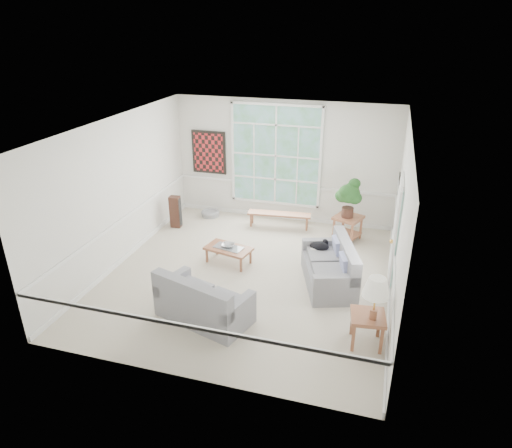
{
  "coord_description": "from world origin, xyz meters",
  "views": [
    {
      "loc": [
        2.36,
        -7.58,
        4.71
      ],
      "look_at": [
        0.1,
        0.2,
        1.05
      ],
      "focal_mm": 32.0,
      "sensor_mm": 36.0,
      "label": 1
    }
  ],
  "objects": [
    {
      "name": "door_sidelight",
      "position": [
        2.71,
        -0.03,
        1.15
      ],
      "size": [
        0.08,
        0.26,
        1.9
      ],
      "primitive_type": "cube",
      "color": "white",
      "rests_on": "wall_right"
    },
    {
      "name": "end_table",
      "position": [
        1.72,
        2.21,
        0.29
      ],
      "size": [
        0.75,
        0.75,
        0.57
      ],
      "primitive_type": "cube",
      "rotation": [
        0.0,
        0.0,
        -0.38
      ],
      "color": "brown",
      "rests_on": "floor"
    },
    {
      "name": "cat",
      "position": [
        1.31,
        0.62,
        0.54
      ],
      "size": [
        0.46,
        0.38,
        0.18
      ],
      "primitive_type": "ellipsoid",
      "rotation": [
        0.0,
        0.0,
        0.31
      ],
      "color": "black",
      "rests_on": "loveseat_right"
    },
    {
      "name": "wall_frame_near",
      "position": [
        2.71,
        1.75,
        1.55
      ],
      "size": [
        0.04,
        0.26,
        0.32
      ],
      "primitive_type": "cube",
      "color": "black",
      "rests_on": "wall_right"
    },
    {
      "name": "pet_bed",
      "position": [
        -1.84,
        2.6,
        0.07
      ],
      "size": [
        0.59,
        0.59,
        0.14
      ],
      "primitive_type": "cylinder",
      "rotation": [
        0.0,
        0.0,
        -0.28
      ],
      "color": "gray",
      "rests_on": "floor"
    },
    {
      "name": "window_bench",
      "position": [
        0.04,
        2.43,
        0.18
      ],
      "size": [
        1.57,
        0.46,
        0.36
      ],
      "primitive_type": "cube",
      "rotation": [
        0.0,
        0.0,
        0.11
      ],
      "color": "brown",
      "rests_on": "floor"
    },
    {
      "name": "loveseat_right",
      "position": [
        1.57,
        0.11,
        0.44
      ],
      "size": [
        1.3,
        1.79,
        0.87
      ],
      "primitive_type": "cube",
      "rotation": [
        0.0,
        0.0,
        0.32
      ],
      "color": "gray",
      "rests_on": "floor"
    },
    {
      "name": "wall_front",
      "position": [
        0.0,
        -3.0,
        1.5
      ],
      "size": [
        5.5,
        0.02,
        3.0
      ],
      "primitive_type": "cube",
      "color": "silver",
      "rests_on": "ground"
    },
    {
      "name": "window_back",
      "position": [
        -0.2,
        2.96,
        1.65
      ],
      "size": [
        2.3,
        0.08,
        2.4
      ],
      "primitive_type": "cube",
      "color": "white",
      "rests_on": "wall_back"
    },
    {
      "name": "side_table",
      "position": [
        2.4,
        -1.51,
        0.27
      ],
      "size": [
        0.59,
        0.59,
        0.54
      ],
      "primitive_type": "cube",
      "rotation": [
        0.0,
        0.0,
        0.13
      ],
      "color": "brown",
      "rests_on": "floor"
    },
    {
      "name": "houseplant",
      "position": [
        1.69,
        2.17,
        1.03
      ],
      "size": [
        0.74,
        0.74,
        0.92
      ],
      "primitive_type": null,
      "rotation": [
        0.0,
        0.0,
        -0.55
      ],
      "color": "#204E1E",
      "rests_on": "end_table"
    },
    {
      "name": "loveseat_front",
      "position": [
        -0.29,
        -1.59,
        0.43
      ],
      "size": [
        1.75,
        1.25,
        0.86
      ],
      "primitive_type": "cube",
      "rotation": [
        0.0,
        0.0,
        -0.3
      ],
      "color": "gray",
      "rests_on": "floor"
    },
    {
      "name": "table_lamp",
      "position": [
        2.47,
        -1.57,
        0.89
      ],
      "size": [
        0.53,
        0.53,
        0.71
      ],
      "primitive_type": null,
      "rotation": [
        0.0,
        0.0,
        0.37
      ],
      "color": "white",
      "rests_on": "side_table"
    },
    {
      "name": "wall_back",
      "position": [
        0.0,
        3.0,
        1.5
      ],
      "size": [
        5.5,
        0.02,
        3.0
      ],
      "primitive_type": "cube",
      "color": "silver",
      "rests_on": "ground"
    },
    {
      "name": "entry_door",
      "position": [
        2.71,
        0.6,
        1.05
      ],
      "size": [
        0.08,
        0.9,
        2.1
      ],
      "primitive_type": "cube",
      "color": "white",
      "rests_on": "floor"
    },
    {
      "name": "floor_speaker",
      "position": [
        -2.4,
        1.74,
        0.4
      ],
      "size": [
        0.26,
        0.21,
        0.79
      ],
      "primitive_type": "cube",
      "rotation": [
        0.0,
        0.0,
        0.08
      ],
      "color": "#3D2118",
      "rests_on": "floor"
    },
    {
      "name": "wall_art",
      "position": [
        -1.95,
        2.95,
        1.6
      ],
      "size": [
        0.9,
        0.06,
        1.1
      ],
      "primitive_type": "cube",
      "color": "maroon",
      "rests_on": "wall_back"
    },
    {
      "name": "wall_frame_far",
      "position": [
        2.71,
        2.15,
        1.55
      ],
      "size": [
        0.04,
        0.26,
        0.32
      ],
      "primitive_type": "cube",
      "color": "black",
      "rests_on": "wall_right"
    },
    {
      "name": "coffee_table",
      "position": [
        -0.55,
        0.37,
        0.18
      ],
      "size": [
        1.04,
        0.71,
        0.36
      ],
      "primitive_type": "cube",
      "rotation": [
        0.0,
        0.0,
        -0.22
      ],
      "color": "brown",
      "rests_on": "floor"
    },
    {
      "name": "ceiling",
      "position": [
        0.0,
        0.0,
        3.0
      ],
      "size": [
        5.5,
        6.0,
        0.02
      ],
      "primitive_type": "cube",
      "color": "white",
      "rests_on": "ground"
    },
    {
      "name": "wall_left",
      "position": [
        -2.75,
        0.0,
        1.5
      ],
      "size": [
        0.02,
        6.0,
        3.0
      ],
      "primitive_type": "cube",
      "color": "silver",
      "rests_on": "ground"
    },
    {
      "name": "floor",
      "position": [
        0.0,
        0.0,
        -0.01
      ],
      "size": [
        5.5,
        6.0,
        0.01
      ],
      "primitive_type": "cube",
      "color": "#B9AE99",
      "rests_on": "ground"
    },
    {
      "name": "pewter_bowl",
      "position": [
        -0.56,
        0.4,
        0.39
      ],
      "size": [
        0.33,
        0.33,
        0.08
      ],
      "primitive_type": "imported",
      "rotation": [
        0.0,
        0.0,
        0.04
      ],
      "color": "#939398",
      "rests_on": "coffee_table"
    },
    {
      "name": "wall_right",
      "position": [
        2.75,
        0.0,
        1.5
      ],
      "size": [
        0.02,
        6.0,
        3.0
      ],
      "primitive_type": "cube",
      "color": "silver",
      "rests_on": "ground"
    }
  ]
}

